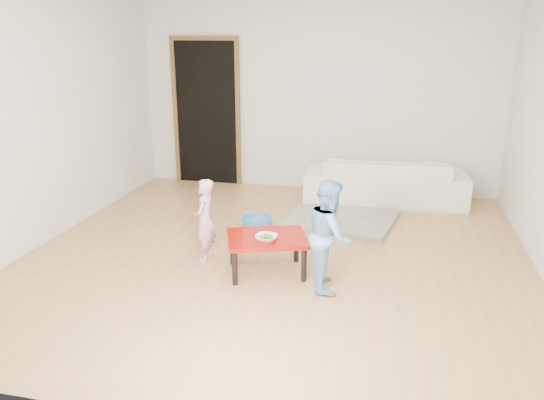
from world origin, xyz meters
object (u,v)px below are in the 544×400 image
(child_blue, at_px, (330,235))
(red_table, at_px, (267,254))
(basin, at_px, (257,223))
(sofa, at_px, (384,180))
(bowl, at_px, (266,238))
(child_pink, at_px, (205,220))

(child_blue, bearing_deg, red_table, 64.23)
(red_table, distance_m, basin, 1.22)
(sofa, distance_m, bowl, 2.74)
(child_blue, xyz_separation_m, basin, (-1.00, 1.30, -0.43))
(child_pink, relative_size, basin, 2.28)
(child_pink, bearing_deg, sofa, 141.11)
(sofa, relative_size, bowl, 10.48)
(red_table, height_order, child_pink, child_pink)
(basin, bearing_deg, sofa, 43.45)
(bowl, relative_size, basin, 0.55)
(red_table, relative_size, bowl, 3.65)
(red_table, xyz_separation_m, bowl, (0.02, -0.10, 0.21))
(red_table, height_order, child_blue, child_blue)
(child_blue, bearing_deg, child_pink, 65.02)
(sofa, xyz_separation_m, basin, (-1.39, -1.32, -0.25))
(child_blue, relative_size, basin, 2.71)
(sofa, height_order, red_table, sofa)
(child_blue, bearing_deg, bowl, 72.96)
(sofa, distance_m, basin, 1.93)
(sofa, height_order, child_blue, child_blue)
(child_blue, bearing_deg, basin, 26.25)
(sofa, relative_size, basin, 5.76)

